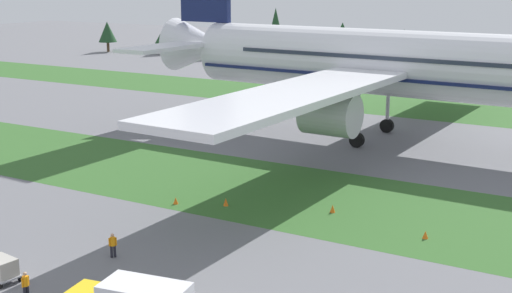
# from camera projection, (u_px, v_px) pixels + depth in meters

# --- Properties ---
(grass_strip_near) EXTENTS (320.00, 17.44, 0.01)m
(grass_strip_near) POSITION_uv_depth(u_px,v_px,m) (218.00, 181.00, 64.71)
(grass_strip_near) COLOR #336028
(grass_strip_near) RESTS_ON ground
(grass_strip_far) EXTENTS (320.00, 17.44, 0.01)m
(grass_strip_far) POSITION_uv_depth(u_px,v_px,m) (385.00, 104.00, 104.23)
(grass_strip_far) COLOR #336028
(grass_strip_far) RESTS_ON ground
(airliner) EXTENTS (63.94, 78.97, 25.80)m
(airliner) POSITION_uv_depth(u_px,v_px,m) (397.00, 63.00, 77.89)
(airliner) COLOR white
(airliner) RESTS_ON ground
(cargo_dolly_second) EXTENTS (2.39, 1.79, 1.55)m
(cargo_dolly_second) POSITION_uv_depth(u_px,v_px,m) (1.00, 268.00, 43.26)
(cargo_dolly_second) COLOR #A3A3A8
(cargo_dolly_second) RESTS_ON ground
(ground_crew_marshaller) EXTENTS (0.36, 0.56, 1.74)m
(ground_crew_marshaller) POSITION_uv_depth(u_px,v_px,m) (26.00, 284.00, 40.85)
(ground_crew_marshaller) COLOR black
(ground_crew_marshaller) RESTS_ON ground
(ground_crew_loader) EXTENTS (0.39, 0.45, 1.74)m
(ground_crew_loader) POSITION_uv_depth(u_px,v_px,m) (113.00, 244.00, 46.98)
(ground_crew_loader) COLOR black
(ground_crew_loader) RESTS_ON ground
(taxiway_marker_0) EXTENTS (0.44, 0.44, 0.59)m
(taxiway_marker_0) POSITION_uv_depth(u_px,v_px,m) (176.00, 201.00, 58.24)
(taxiway_marker_0) COLOR orange
(taxiway_marker_0) RESTS_ON ground
(taxiway_marker_1) EXTENTS (0.44, 0.44, 0.68)m
(taxiway_marker_1) POSITION_uv_depth(u_px,v_px,m) (226.00, 202.00, 57.78)
(taxiway_marker_1) COLOR orange
(taxiway_marker_1) RESTS_ON ground
(taxiway_marker_2) EXTENTS (0.44, 0.44, 0.65)m
(taxiway_marker_2) POSITION_uv_depth(u_px,v_px,m) (333.00, 209.00, 56.15)
(taxiway_marker_2) COLOR orange
(taxiway_marker_2) RESTS_ON ground
(taxiway_marker_3) EXTENTS (0.44, 0.44, 0.59)m
(taxiway_marker_3) POSITION_uv_depth(u_px,v_px,m) (425.00, 235.00, 50.53)
(taxiway_marker_3) COLOR orange
(taxiway_marker_3) RESTS_ON ground
(distant_tree_line) EXTENTS (182.81, 9.86, 12.18)m
(distant_tree_line) POSITION_uv_depth(u_px,v_px,m) (496.00, 43.00, 131.25)
(distant_tree_line) COLOR #4C3823
(distant_tree_line) RESTS_ON ground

